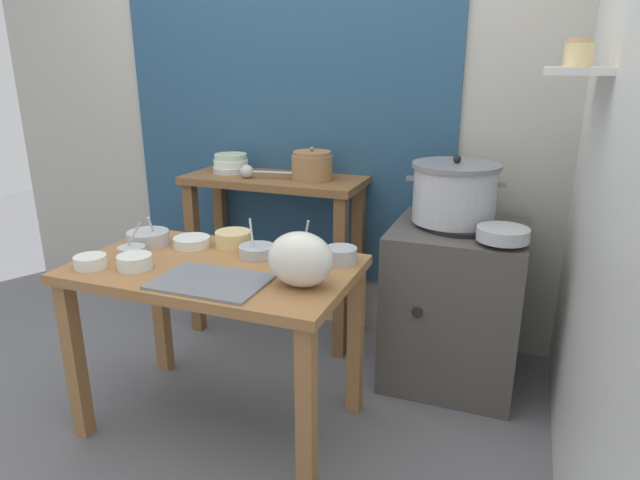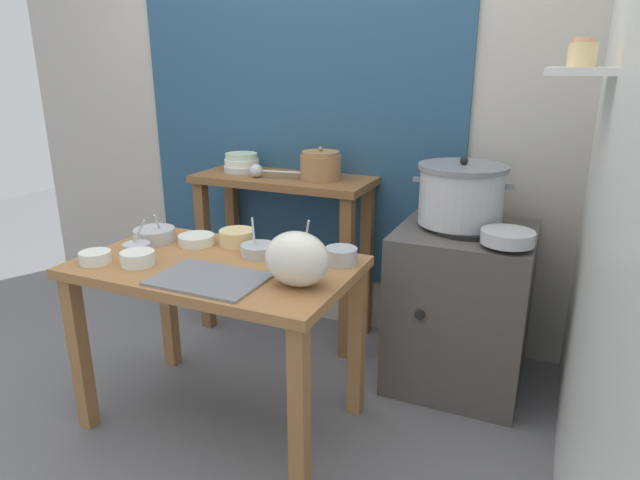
{
  "view_description": "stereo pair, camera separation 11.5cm",
  "coord_description": "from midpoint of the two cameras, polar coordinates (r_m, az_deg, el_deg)",
  "views": [
    {
      "loc": [
        1.13,
        -1.78,
        1.47
      ],
      "look_at": [
        0.41,
        0.12,
        0.82
      ],
      "focal_mm": 30.88,
      "sensor_mm": 36.0,
      "label": 1
    },
    {
      "loc": [
        1.24,
        -1.73,
        1.47
      ],
      "look_at": [
        0.41,
        0.12,
        0.82
      ],
      "focal_mm": 30.88,
      "sensor_mm": 36.0,
      "label": 2
    }
  ],
  "objects": [
    {
      "name": "wall_right",
      "position": [
        1.97,
        27.43,
        10.87
      ],
      "size": [
        0.3,
        3.2,
        2.6
      ],
      "color": "silver",
      "rests_on": "ground"
    },
    {
      "name": "prep_bowl_1",
      "position": [
        2.44,
        -14.47,
        -0.15
      ],
      "size": [
        0.16,
        0.16,
        0.04
      ],
      "color": "silver",
      "rests_on": "prep_table"
    },
    {
      "name": "prep_bowl_3",
      "position": [
        2.27,
        -7.99,
        -1.08
      ],
      "size": [
        0.15,
        0.15,
        0.16
      ],
      "color": "#B7BABF",
      "rests_on": "prep_table"
    },
    {
      "name": "prep_bowl_5",
      "position": [
        2.32,
        -24.02,
        -2.03
      ],
      "size": [
        0.12,
        0.12,
        0.05
      ],
      "color": "silver",
      "rests_on": "prep_table"
    },
    {
      "name": "stove_block",
      "position": [
        2.7,
        12.55,
        -6.4
      ],
      "size": [
        0.6,
        0.61,
        0.78
      ],
      "color": "#4C4742",
      "rests_on": "ground"
    },
    {
      "name": "prep_bowl_2",
      "position": [
        2.2,
        -3.49,
        -1.22
      ],
      "size": [
        0.15,
        0.15,
        0.17
      ],
      "color": "#B7BABF",
      "rests_on": "prep_table"
    },
    {
      "name": "back_shelf_table",
      "position": [
        3.0,
        -5.81,
        2.4
      ],
      "size": [
        0.96,
        0.4,
        0.9
      ],
      "color": "brown",
      "rests_on": "ground"
    },
    {
      "name": "wall_back",
      "position": [
        3.06,
        -0.39,
        14.65
      ],
      "size": [
        4.4,
        0.12,
        2.6
      ],
      "color": "#B2ADA3",
      "rests_on": "ground"
    },
    {
      "name": "serving_tray",
      "position": [
        2.03,
        -12.86,
        -4.23
      ],
      "size": [
        0.4,
        0.28,
        0.01
      ],
      "primitive_type": "cube",
      "color": "slate",
      "rests_on": "prep_table"
    },
    {
      "name": "ground_plane",
      "position": [
        2.58,
        -11.4,
        -17.41
      ],
      "size": [
        9.0,
        9.0,
        0.0
      ],
      "primitive_type": "plane",
      "color": "slate"
    },
    {
      "name": "clay_pot",
      "position": [
        2.85,
        -1.99,
        7.68
      ],
      "size": [
        0.21,
        0.21,
        0.17
      ],
      "color": "olive",
      "rests_on": "back_shelf_table"
    },
    {
      "name": "prep_bowl_0",
      "position": [
        2.53,
        -18.62,
        0.28
      ],
      "size": [
        0.18,
        0.18,
        0.13
      ],
      "color": "#B7BABF",
      "rests_on": "prep_table"
    },
    {
      "name": "bowl_stack_enamel",
      "position": [
        3.1,
        -10.27,
        7.79
      ],
      "size": [
        0.2,
        0.2,
        0.1
      ],
      "color": "#B7BABF",
      "rests_on": "back_shelf_table"
    },
    {
      "name": "prep_bowl_6",
      "position": [
        2.24,
        -20.05,
        -2.1
      ],
      "size": [
        0.13,
        0.13,
        0.05
      ],
      "color": "silver",
      "rests_on": "prep_table"
    },
    {
      "name": "prep_table",
      "position": [
        2.25,
        -12.14,
        -5.15
      ],
      "size": [
        1.1,
        0.66,
        0.72
      ],
      "color": "#9E6B3D",
      "rests_on": "ground"
    },
    {
      "name": "plastic_bag",
      "position": [
        1.93,
        -3.73,
        -2.03
      ],
      "size": [
        0.24,
        0.17,
        0.2
      ],
      "primitive_type": "ellipsoid",
      "color": "silver",
      "rests_on": "prep_table"
    },
    {
      "name": "prep_bowl_4",
      "position": [
        2.39,
        -20.23,
        -1.06
      ],
      "size": [
        0.11,
        0.11,
        0.14
      ],
      "color": "#B7BABF",
      "rests_on": "prep_table"
    },
    {
      "name": "steamer_pot",
      "position": [
        2.56,
        12.53,
        4.83
      ],
      "size": [
        0.44,
        0.4,
        0.3
      ],
      "color": "#B7BABF",
      "rests_on": "stove_block"
    },
    {
      "name": "ladle",
      "position": [
        2.92,
        -8.45,
        7.03
      ],
      "size": [
        0.3,
        0.08,
        0.07
      ],
      "color": "#B7BABF",
      "rests_on": "back_shelf_table"
    },
    {
      "name": "prep_bowl_8",
      "position": [
        2.17,
        0.66,
        -1.54
      ],
      "size": [
        0.13,
        0.13,
        0.06
      ],
      "color": "#B7BABF",
      "rests_on": "prep_table"
    },
    {
      "name": "prep_bowl_7",
      "position": [
        2.4,
        -10.34,
        0.16
      ],
      "size": [
        0.15,
        0.15,
        0.07
      ],
      "color": "#E5C684",
      "rests_on": "prep_table"
    },
    {
      "name": "wide_pan",
      "position": [
        2.36,
        17.11,
        0.59
      ],
      "size": [
        0.21,
        0.21,
        0.05
      ],
      "primitive_type": "cylinder",
      "color": "#B7BABF",
      "rests_on": "stove_block"
    }
  ]
}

